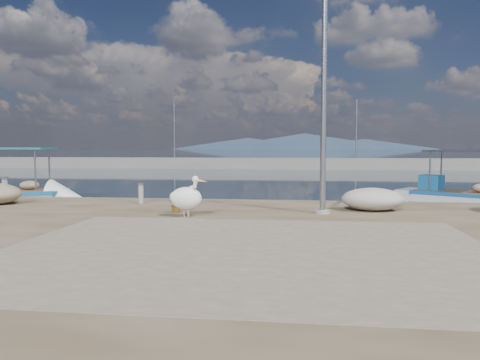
% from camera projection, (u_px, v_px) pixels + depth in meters
% --- Properties ---
extents(ground, '(1400.00, 1400.00, 0.00)m').
position_uv_depth(ground, '(221.00, 242.00, 11.69)').
color(ground, '#162635').
rests_on(ground, ground).
extents(quay, '(44.00, 22.00, 0.50)m').
position_uv_depth(quay, '(140.00, 321.00, 5.73)').
color(quay, brown).
rests_on(quay, ground).
extents(quay_patch, '(9.00, 7.00, 0.01)m').
position_uv_depth(quay_patch, '(248.00, 249.00, 8.56)').
color(quay_patch, gray).
rests_on(quay_patch, quay).
extents(breakwater, '(120.00, 2.20, 7.50)m').
position_uv_depth(breakwater, '(281.00, 164.00, 51.23)').
color(breakwater, gray).
rests_on(breakwater, ground).
extents(mountains, '(370.00, 280.00, 22.00)m').
position_uv_depth(mountains, '(301.00, 142.00, 653.82)').
color(mountains, '#28384C').
rests_on(mountains, ground).
extents(boat_left, '(5.93, 2.60, 2.76)m').
position_uv_depth(boat_left, '(12.00, 198.00, 19.95)').
color(boat_left, white).
rests_on(boat_left, ground).
extents(boat_right, '(5.53, 4.60, 2.64)m').
position_uv_depth(boat_right, '(463.00, 200.00, 19.36)').
color(boat_right, white).
rests_on(boat_right, ground).
extents(pelican, '(1.17, 0.82, 1.12)m').
position_uv_depth(pelican, '(187.00, 197.00, 12.55)').
color(pelican, tan).
rests_on(pelican, quay).
extents(lamp_post, '(0.44, 0.96, 7.00)m').
position_uv_depth(lamp_post, '(324.00, 96.00, 13.05)').
color(lamp_post, gray).
rests_on(lamp_post, quay).
extents(bollard_near, '(0.23, 0.23, 0.69)m').
position_uv_depth(bollard_near, '(141.00, 192.00, 15.60)').
color(bollard_near, gray).
rests_on(bollard_near, quay).
extents(bollard_far, '(0.26, 0.26, 0.78)m').
position_uv_depth(bollard_far, '(5.00, 186.00, 17.28)').
color(bollard_far, gray).
rests_on(bollard_far, quay).
extents(potted_plant, '(0.51, 0.46, 0.49)m').
position_uv_depth(potted_plant, '(177.00, 204.00, 13.46)').
color(potted_plant, '#33722D').
rests_on(potted_plant, quay).
extents(net_pile_d, '(1.80, 1.35, 0.68)m').
position_uv_depth(net_pile_d, '(372.00, 199.00, 13.85)').
color(net_pile_d, beige).
rests_on(net_pile_d, quay).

